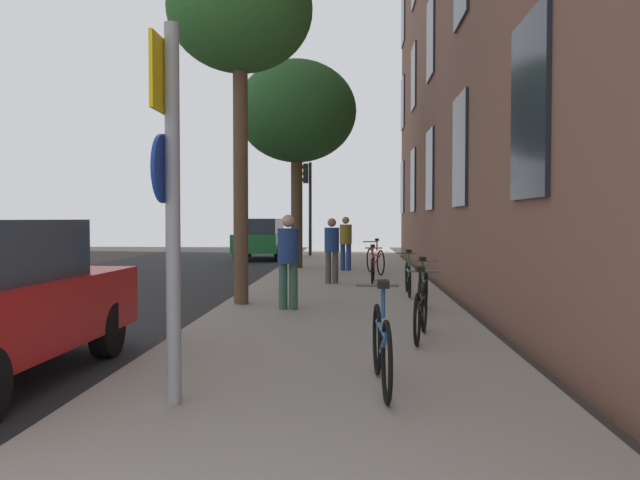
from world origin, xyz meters
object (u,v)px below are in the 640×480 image
(bicycle_3, at_px, (408,277))
(car_1, at_px, (262,238))
(bicycle_5, at_px, (375,260))
(pedestrian_0, at_px, (288,255))
(traffic_light, at_px, (308,192))
(bicycle_0, at_px, (382,346))
(tree_far, at_px, (297,112))
(bicycle_2, at_px, (423,290))
(pedestrian_1, at_px, (332,246))
(bicycle_4, at_px, (373,268))
(sign_post, at_px, (170,185))
(pedestrian_2, at_px, (346,240))
(tree_near, at_px, (240,13))
(bicycle_1, at_px, (421,311))

(bicycle_3, relative_size, car_1, 0.42)
(bicycle_5, relative_size, pedestrian_0, 1.07)
(bicycle_3, xyz_separation_m, car_1, (-4.74, 12.73, 0.37))
(traffic_light, height_order, bicycle_0, traffic_light)
(tree_far, xyz_separation_m, bicycle_0, (2.01, -14.14, -4.38))
(bicycle_2, height_order, pedestrian_1, pedestrian_1)
(traffic_light, distance_m, bicycle_0, 21.11)
(bicycle_4, bearing_deg, bicycle_5, 86.72)
(traffic_light, height_order, bicycle_5, traffic_light)
(sign_post, relative_size, bicycle_5, 1.83)
(sign_post, height_order, pedestrian_0, sign_post)
(bicycle_0, xyz_separation_m, bicycle_5, (0.34, 12.00, -0.00))
(traffic_light, bearing_deg, bicycle_0, -84.13)
(pedestrian_1, relative_size, pedestrian_2, 0.97)
(bicycle_3, relative_size, pedestrian_0, 1.06)
(pedestrian_2, bearing_deg, car_1, 116.89)
(bicycle_5, bearing_deg, tree_near, -112.24)
(tree_near, bearing_deg, bicycle_0, -68.23)
(bicycle_2, xyz_separation_m, pedestrian_0, (-2.22, 0.18, 0.55))
(pedestrian_1, xyz_separation_m, pedestrian_2, (0.28, 3.81, 0.02))
(tree_near, bearing_deg, bicycle_4, 58.08)
(bicycle_2, distance_m, pedestrian_0, 2.29)
(sign_post, bearing_deg, tree_far, 91.01)
(tree_near, distance_m, bicycle_3, 5.90)
(tree_far, bearing_deg, sign_post, -88.99)
(tree_near, height_order, bicycle_1, tree_near)
(tree_far, distance_m, bicycle_0, 14.94)
(tree_far, relative_size, bicycle_1, 4.03)
(tree_far, bearing_deg, pedestrian_2, -32.45)
(pedestrian_1, bearing_deg, traffic_light, 96.84)
(tree_near, distance_m, car_1, 15.03)
(tree_far, relative_size, bicycle_0, 3.75)
(sign_post, xyz_separation_m, bicycle_4, (1.95, 10.17, -1.44))
(bicycle_5, bearing_deg, tree_far, 137.63)
(pedestrian_0, xyz_separation_m, pedestrian_2, (0.85, 8.20, -0.01))
(pedestrian_2, bearing_deg, bicycle_5, -54.85)
(pedestrian_0, bearing_deg, sign_post, -94.18)
(bicycle_0, xyz_separation_m, pedestrian_0, (-1.34, 4.98, 0.52))
(sign_post, relative_size, pedestrian_1, 2.03)
(sign_post, xyz_separation_m, bicycle_2, (2.62, 5.37, -1.44))
(tree_far, relative_size, pedestrian_0, 4.01)
(tree_near, bearing_deg, bicycle_3, 26.57)
(bicycle_0, xyz_separation_m, bicycle_1, (0.59, 2.40, -0.02))
(bicycle_2, bearing_deg, bicycle_3, 91.03)
(bicycle_4, height_order, pedestrian_2, pedestrian_2)
(pedestrian_0, relative_size, pedestrian_1, 1.04)
(bicycle_1, relative_size, pedestrian_2, 1.00)
(bicycle_1, bearing_deg, car_1, 104.42)
(sign_post, xyz_separation_m, tree_near, (-0.51, 6.22, 3.34))
(pedestrian_0, bearing_deg, bicycle_1, -53.06)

